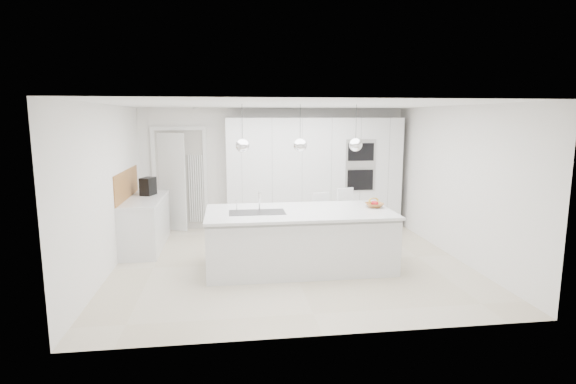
{
  "coord_description": "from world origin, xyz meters",
  "views": [
    {
      "loc": [
        -0.97,
        -6.89,
        2.31
      ],
      "look_at": [
        0.0,
        0.3,
        1.1
      ],
      "focal_mm": 28.0,
      "sensor_mm": 36.0,
      "label": 1
    }
  ],
  "objects": [
    {
      "name": "oak_backsplash",
      "position": [
        -2.74,
        1.2,
        1.15
      ],
      "size": [
        0.02,
        1.8,
        0.5
      ],
      "primitive_type": "cube",
      "color": "#B07841",
      "rests_on": "wall_left"
    },
    {
      "name": "floor",
      "position": [
        0.0,
        0.0,
        0.0
      ],
      "size": [
        5.5,
        5.5,
        0.0
      ],
      "primitive_type": "plane",
      "color": "beige",
      "rests_on": "ground"
    },
    {
      "name": "tall_cabinets",
      "position": [
        0.8,
        2.2,
        1.15
      ],
      "size": [
        3.6,
        0.6,
        2.3
      ],
      "primitive_type": "cube",
      "color": "white",
      "rests_on": "floor"
    },
    {
      "name": "pendant_mid",
      "position": [
        0.1,
        -0.3,
        1.9
      ],
      "size": [
        0.2,
        0.2,
        0.2
      ],
      "primitive_type": "sphere",
      "color": "white",
      "rests_on": "ceiling"
    },
    {
      "name": "left_base_cabinets",
      "position": [
        -2.45,
        1.2,
        0.43
      ],
      "size": [
        0.6,
        1.8,
        0.86
      ],
      "primitive_type": "cube",
      "color": "white",
      "rests_on": "floor"
    },
    {
      "name": "bar_stool_right",
      "position": [
        1.09,
        0.64,
        0.53
      ],
      "size": [
        0.5,
        0.58,
        1.06
      ],
      "primitive_type": null,
      "rotation": [
        0.0,
        0.0,
        0.36
      ],
      "color": "white",
      "rests_on": "floor"
    },
    {
      "name": "radiator",
      "position": [
        -1.63,
        2.46,
        0.85
      ],
      "size": [
        0.32,
        0.04,
        1.4
      ],
      "primitive_type": null,
      "color": "white",
      "rests_on": "floor"
    },
    {
      "name": "oven_stack",
      "position": [
        1.7,
        1.89,
        1.35
      ],
      "size": [
        0.62,
        0.04,
        1.05
      ],
      "primitive_type": null,
      "color": "#A5A5A8",
      "rests_on": "tall_cabinets"
    },
    {
      "name": "banana_bunch",
      "position": [
        1.31,
        -0.16,
        1.01
      ],
      "size": [
        0.22,
        0.16,
        0.2
      ],
      "primitive_type": "torus",
      "rotation": [
        1.22,
        0.0,
        0.35
      ],
      "color": "gold",
      "rests_on": "fruit_bowl"
    },
    {
      "name": "apple_a",
      "position": [
        1.3,
        -0.19,
        0.97
      ],
      "size": [
        0.08,
        0.08,
        0.08
      ],
      "primitive_type": "sphere",
      "color": "#B3131A",
      "rests_on": "fruit_bowl"
    },
    {
      "name": "wall_back",
      "position": [
        0.0,
        2.5,
        1.25
      ],
      "size": [
        5.5,
        0.0,
        5.5
      ],
      "primitive_type": "plane",
      "rotation": [
        1.57,
        0.0,
        0.0
      ],
      "color": "white",
      "rests_on": "ground"
    },
    {
      "name": "bar_stool_left",
      "position": [
        0.65,
        0.64,
        0.5
      ],
      "size": [
        0.43,
        0.52,
        0.99
      ],
      "primitive_type": null,
      "rotation": [
        0.0,
        0.0,
        0.26
      ],
      "color": "white",
      "rests_on": "floor"
    },
    {
      "name": "island_worktop",
      "position": [
        0.1,
        -0.25,
        0.88
      ],
      "size": [
        2.84,
        1.4,
        0.04
      ],
      "primitive_type": "cube",
      "color": "white",
      "rests_on": "island_base"
    },
    {
      "name": "espresso_machine",
      "position": [
        -2.43,
        1.5,
        1.06
      ],
      "size": [
        0.28,
        0.35,
        0.32
      ],
      "primitive_type": "cube",
      "rotation": [
        0.0,
        0.0,
        -0.34
      ],
      "color": "black",
      "rests_on": "left_worktop"
    },
    {
      "name": "fruit_bowl",
      "position": [
        1.32,
        -0.16,
        0.93
      ],
      "size": [
        0.29,
        0.29,
        0.07
      ],
      "primitive_type": "imported",
      "rotation": [
        0.0,
        0.0,
        -0.02
      ],
      "color": "#B07841",
      "rests_on": "island_worktop"
    },
    {
      "name": "apple_c",
      "position": [
        1.3,
        -0.2,
        0.97
      ],
      "size": [
        0.08,
        0.08,
        0.08
      ],
      "primitive_type": "sphere",
      "color": "#B3131A",
      "rests_on": "fruit_bowl"
    },
    {
      "name": "island_tap",
      "position": [
        -0.5,
        -0.1,
        1.05
      ],
      "size": [
        0.02,
        0.02,
        0.3
      ],
      "primitive_type": "cylinder",
      "color": "white",
      "rests_on": "island_worktop"
    },
    {
      "name": "left_worktop",
      "position": [
        -2.45,
        1.2,
        0.88
      ],
      "size": [
        0.62,
        1.82,
        0.04
      ],
      "primitive_type": "cube",
      "color": "white",
      "rests_on": "left_base_cabinets"
    },
    {
      "name": "island_base",
      "position": [
        0.1,
        -0.3,
        0.43
      ],
      "size": [
        2.8,
        1.2,
        0.86
      ],
      "primitive_type": "cube",
      "color": "white",
      "rests_on": "floor"
    },
    {
      "name": "pendant_right",
      "position": [
        0.95,
        -0.3,
        1.9
      ],
      "size": [
        0.2,
        0.2,
        0.2
      ],
      "primitive_type": "sphere",
      "color": "white",
      "rests_on": "ceiling"
    },
    {
      "name": "wall_left",
      "position": [
        -2.75,
        0.0,
        1.25
      ],
      "size": [
        0.0,
        5.0,
        5.0
      ],
      "primitive_type": "plane",
      "rotation": [
        1.57,
        0.0,
        1.57
      ],
      "color": "white",
      "rests_on": "ground"
    },
    {
      "name": "doorway_frame",
      "position": [
        -1.95,
        2.47,
        1.02
      ],
      "size": [
        1.11,
        0.08,
        2.13
      ],
      "primitive_type": null,
      "color": "white",
      "rests_on": "floor"
    },
    {
      "name": "island_sink",
      "position": [
        -0.55,
        -0.3,
        0.82
      ],
      "size": [
        0.84,
        0.44,
        0.18
      ],
      "primitive_type": null,
      "color": "#3F3F42",
      "rests_on": "island_worktop"
    },
    {
      "name": "hallway_door",
      "position": [
        -2.2,
        2.42,
        1.0
      ],
      "size": [
        0.76,
        0.38,
        2.0
      ],
      "primitive_type": "cube",
      "rotation": [
        0.0,
        0.0,
        -0.44
      ],
      "color": "white",
      "rests_on": "floor"
    },
    {
      "name": "ceiling",
      "position": [
        0.0,
        0.0,
        2.5
      ],
      "size": [
        5.5,
        5.5,
        0.0
      ],
      "primitive_type": "plane",
      "rotation": [
        3.14,
        0.0,
        0.0
      ],
      "color": "white",
      "rests_on": "wall_back"
    },
    {
      "name": "pendant_left",
      "position": [
        -0.75,
        -0.3,
        1.9
      ],
      "size": [
        0.2,
        0.2,
        0.2
      ],
      "primitive_type": "sphere",
      "color": "white",
      "rests_on": "ceiling"
    },
    {
      "name": "apple_b",
      "position": [
        1.33,
        -0.22,
        0.97
      ],
      "size": [
        0.08,
        0.08,
        0.08
      ],
      "primitive_type": "sphere",
      "color": "#B3131A",
      "rests_on": "fruit_bowl"
    }
  ]
}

